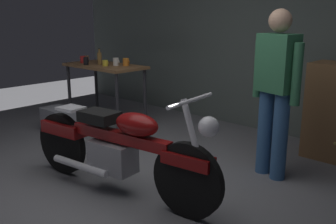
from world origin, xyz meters
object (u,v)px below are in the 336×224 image
Objects in this scene: person_standing at (276,87)px; mug_red_diner at (83,59)px; motorcycle at (117,147)px; storage_bin at (58,120)px; mug_white_ceramic at (116,62)px; mug_black_matte at (86,61)px; mug_orange_travel at (126,62)px; bottle at (100,58)px; mug_yellow_tall at (105,63)px; mug_brown_stoneware at (87,59)px.

mug_red_diner is (-3.23, -0.01, 0.03)m from person_standing.
motorcycle is at bearing 72.17° from person_standing.
mug_white_ceramic reaches higher than storage_bin.
mug_black_matte is at bearing 16.58° from person_standing.
mug_white_ceramic is (-2.61, 0.13, 0.03)m from person_standing.
mug_white_ceramic reaches higher than mug_red_diner.
mug_orange_travel is at bearing 129.76° from motorcycle.
mug_black_matte is 0.46× the size of bottle.
mug_yellow_tall is 0.22m from bottle.
mug_yellow_tall is 0.90× the size of mug_orange_travel.
motorcycle is 1.64m from person_standing.
mug_white_ceramic is (0.36, 0.80, 0.79)m from storage_bin.
person_standing is 14.36× the size of mug_red_diner.
bottle reaches higher than storage_bin.
bottle is at bearing 82.88° from storage_bin.
mug_yellow_tall is 0.47× the size of bottle.
person_standing reaches higher than storage_bin.
bottle is (-0.20, 0.05, 0.05)m from mug_yellow_tall.
motorcycle is at bearing -17.16° from storage_bin.
mug_yellow_tall is at bearing 0.14° from mug_red_diner.
mug_yellow_tall is at bearing -14.28° from bottle.
motorcycle is 2.95m from mug_brown_stoneware.
motorcycle is 19.35× the size of mug_yellow_tall.
mug_black_matte reaches higher than motorcycle.
motorcycle is 2.35m from mug_white_ceramic.
storage_bin is (-2.14, 0.66, -0.28)m from motorcycle.
storage_bin is 3.90× the size of mug_yellow_tall.
mug_brown_stoneware is at bearing 167.83° from mug_yellow_tall.
motorcycle is 2.31m from mug_orange_travel.
mug_red_diner is (-0.23, 0.10, -0.00)m from mug_black_matte.
mug_yellow_tall reaches higher than storage_bin.
mug_white_ceramic is at bearing 12.86° from mug_red_diner.
mug_black_matte reaches higher than storage_bin.
motorcycle is 2.32m from mug_yellow_tall.
mug_white_ceramic is (0.07, 0.14, 0.01)m from mug_yellow_tall.
storage_bin is 3.95× the size of mug_black_matte.
storage_bin is 3.56× the size of mug_white_ceramic.
mug_white_ceramic reaches higher than mug_yellow_tall.
mug_red_diner is 1.07× the size of mug_brown_stoneware.
bottle reaches higher than motorcycle.
bottle is (0.09, 0.71, 0.83)m from storage_bin.
mug_brown_stoneware is at bearing -174.85° from mug_orange_travel.
bottle reaches higher than mug_yellow_tall.
mug_black_matte is 0.99× the size of mug_yellow_tall.
mug_brown_stoneware is 0.87× the size of mug_orange_travel.
mug_white_ceramic is at bearing 11.48° from person_standing.
mug_black_matte is 0.96× the size of mug_red_diner.
mug_brown_stoneware is 0.74m from mug_white_ceramic.
mug_white_ceramic is 0.51× the size of bottle.
mug_red_diner is at bearing -179.86° from mug_yellow_tall.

